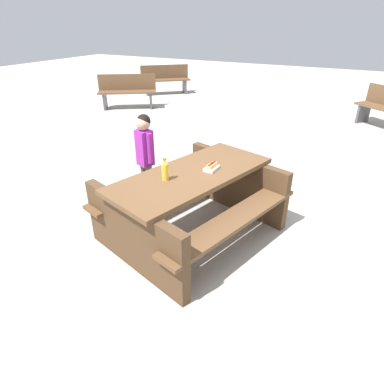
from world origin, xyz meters
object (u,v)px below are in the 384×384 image
object	(u,v)px
child_in_coat	(145,148)
park_bench_far	(165,79)
soda_bottle	(165,170)
hotdog_tray	(212,167)
picnic_table	(192,199)
park_bench_mid	(127,91)

from	to	relation	value
child_in_coat	park_bench_far	distance (m)	6.91
soda_bottle	child_in_coat	world-z (taller)	child_in_coat
hotdog_tray	park_bench_far	world-z (taller)	park_bench_far
picnic_table	park_bench_mid	distance (m)	6.03
park_bench_mid	hotdog_tray	bearing A→B (deg)	-133.51
park_bench_mid	park_bench_far	distance (m)	2.05
picnic_table	child_in_coat	xyz separation A→B (m)	(0.38, 0.86, 0.30)
picnic_table	park_bench_mid	bearing A→B (deg)	44.42
hotdog_tray	soda_bottle	bearing A→B (deg)	145.40
park_bench_mid	park_bench_far	size ratio (longest dim) A/B	1.06
child_in_coat	park_bench_far	world-z (taller)	child_in_coat
picnic_table	park_bench_far	size ratio (longest dim) A/B	1.53
park_bench_mid	park_bench_far	xyz separation A→B (m)	(2.04, 0.10, 0.00)
picnic_table	hotdog_tray	size ratio (longest dim) A/B	11.53
soda_bottle	child_in_coat	xyz separation A→B (m)	(0.65, 0.71, -0.12)
child_in_coat	park_bench_far	size ratio (longest dim) A/B	0.84
picnic_table	soda_bottle	bearing A→B (deg)	150.45
soda_bottle	park_bench_far	xyz separation A→B (m)	(6.62, 4.17, -0.41)
child_in_coat	park_bench_far	bearing A→B (deg)	30.13
picnic_table	soda_bottle	xyz separation A→B (m)	(-0.27, 0.15, 0.41)
picnic_table	child_in_coat	world-z (taller)	child_in_coat
hotdog_tray	park_bench_mid	xyz separation A→B (m)	(4.14, 4.36, -0.33)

